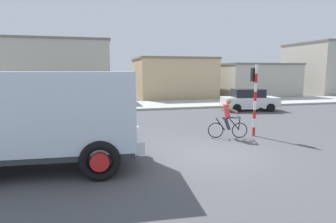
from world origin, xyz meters
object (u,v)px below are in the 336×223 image
at_px(cyclist, 228,118).
at_px(car_red_near, 54,116).
at_px(pedestrian_near_kerb, 237,99).
at_px(traffic_light_pole, 255,90).
at_px(car_white_mid, 249,100).
at_px(truck_foreground, 46,114).

distance_m(cyclist, car_red_near, 8.08).
distance_m(car_red_near, pedestrian_near_kerb, 12.61).
distance_m(traffic_light_pole, car_white_mid, 8.36).
bearing_deg(traffic_light_pole, truck_foreground, -164.44).
bearing_deg(traffic_light_pole, car_red_near, 161.94).
bearing_deg(cyclist, traffic_light_pole, 4.85).
bearing_deg(car_white_mid, car_red_near, -161.31).
bearing_deg(traffic_light_pole, cyclist, -175.15).
relative_size(traffic_light_pole, car_red_near, 0.75).
height_order(truck_foreground, car_white_mid, truck_foreground).
relative_size(truck_foreground, car_red_near, 1.31).
xyz_separation_m(traffic_light_pole, car_white_mid, (4.03, 7.22, -1.25)).
distance_m(truck_foreground, car_white_mid, 15.58).
bearing_deg(car_white_mid, cyclist, -126.09).
bearing_deg(truck_foreground, traffic_light_pole, 15.56).
bearing_deg(pedestrian_near_kerb, car_white_mid, 0.04).
bearing_deg(car_red_near, pedestrian_near_kerb, 20.16).
height_order(cyclist, traffic_light_pole, traffic_light_pole).
relative_size(truck_foreground, traffic_light_pole, 1.74).
height_order(cyclist, pedestrian_near_kerb, cyclist).
relative_size(truck_foreground, cyclist, 3.23).
bearing_deg(pedestrian_near_kerb, cyclist, -120.57).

